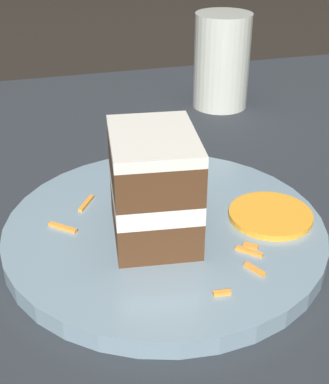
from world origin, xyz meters
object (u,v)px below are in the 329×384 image
cake_slice (154,186)px  cream_dollop (163,154)px  drinking_glass (221,67)px  orange_garnish (270,215)px  plate (164,231)px

cake_slice → cream_dollop: size_ratio=1.75×
cake_slice → drinking_glass: (-0.17, -0.31, -0.01)m
cream_dollop → orange_garnish: size_ratio=0.75×
cake_slice → orange_garnish: cake_slice is taller
cake_slice → cream_dollop: cake_slice is taller
cake_slice → cream_dollop: 0.10m
plate → cake_slice: size_ratio=2.88×
cream_dollop → drinking_glass: drinking_glass is taller
cream_dollop → orange_garnish: cream_dollop is taller
plate → cream_dollop: size_ratio=5.03×
plate → cake_slice: (0.01, 0.01, 0.05)m
cake_slice → orange_garnish: (-0.11, 0.00, -0.04)m
cake_slice → plate: bearing=51.0°
cream_dollop → drinking_glass: (-0.14, -0.22, 0.01)m
plate → orange_garnish: (-0.09, 0.02, 0.01)m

